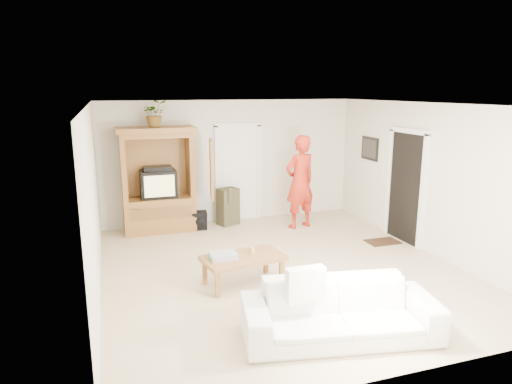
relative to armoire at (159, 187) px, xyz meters
The scene contains 19 objects.
floor 3.22m from the armoire, 59.36° to the right, with size 6.00×6.00×0.00m, color tan.
ceiling 3.53m from the armoire, 59.36° to the right, with size 6.00×6.00×0.00m, color white.
wall_back 1.66m from the armoire, 12.11° to the left, with size 5.50×5.50×0.00m, color silver.
wall_front 5.89m from the armoire, 74.44° to the right, with size 5.50×5.50×0.00m, color silver.
wall_left 2.94m from the armoire, 113.79° to the right, with size 6.00×6.00×0.00m, color silver.
wall_right 5.09m from the armoire, 31.60° to the right, with size 6.00×6.00×0.00m, color silver.
armoire is the anchor object (origin of this frame).
door_back 1.76m from the armoire, 10.13° to the left, with size 0.85×0.05×2.04m, color white.
doorway_right 4.77m from the armoire, 25.61° to the right, with size 0.05×0.90×2.04m, color black.
framed_picture 4.43m from the armoire, 10.03° to the right, with size 0.03×0.60×0.48m, color black.
doormat 4.48m from the armoire, 28.01° to the right, with size 0.60×0.40×0.02m, color #382316.
plant 1.45m from the armoire, 126.74° to the right, with size 0.46×0.40×0.51m, color #4C7238.
man 2.85m from the armoire, 13.48° to the right, with size 0.70×0.46×1.92m, color #B42718.
sofa 5.07m from the armoire, 73.00° to the right, with size 2.23×0.87×0.65m, color white.
coffee_table 3.20m from the armoire, 74.62° to the right, with size 1.26×0.82×0.44m.
towel 3.12m from the armoire, 79.96° to the right, with size 0.38×0.28×0.08m, color #D7475A.
candle 3.18m from the armoire, 71.56° to the right, with size 0.08×0.08×0.10m, color tan.
backpack_black 1.05m from the armoire, 16.03° to the right, with size 0.31×0.18×0.38m, color black, non-canonical shape.
backpack_olive 1.50m from the armoire, ahead, with size 0.41×0.30×0.78m, color #47442B, non-canonical shape.
Camera 1 is at (-2.53, -6.42, 2.82)m, focal length 32.00 mm.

